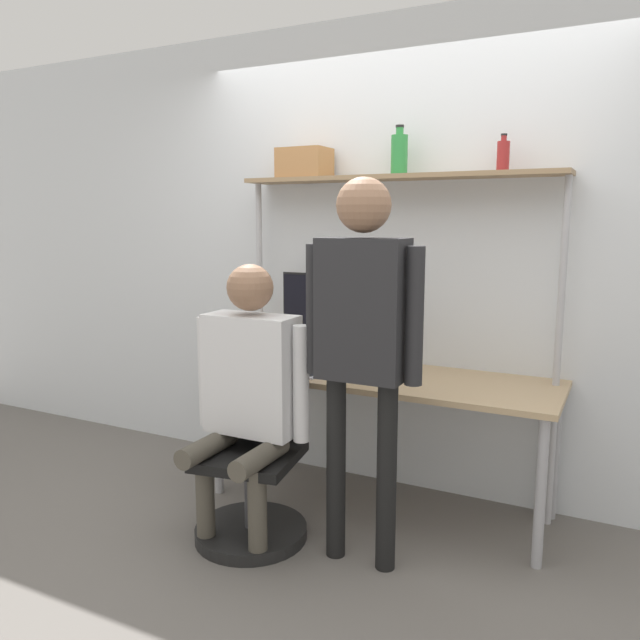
# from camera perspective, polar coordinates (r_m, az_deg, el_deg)

# --- Properties ---
(ground_plane) EXTENTS (12.00, 12.00, 0.00)m
(ground_plane) POSITION_cam_1_polar(r_m,az_deg,el_deg) (3.37, 3.02, -18.75)
(ground_plane) COLOR slate
(wall_back) EXTENTS (8.00, 0.06, 2.70)m
(wall_back) POSITION_cam_1_polar(r_m,az_deg,el_deg) (3.64, 7.68, 5.53)
(wall_back) COLOR silver
(wall_back) RESTS_ON ground_plane
(desk) EXTENTS (1.89, 0.66, 0.75)m
(desk) POSITION_cam_1_polar(r_m,az_deg,el_deg) (3.42, 5.47, -6.19)
(desk) COLOR tan
(desk) RESTS_ON ground_plane
(shelf_unit) EXTENTS (1.80, 0.25, 1.81)m
(shelf_unit) POSITION_cam_1_polar(r_m,az_deg,el_deg) (3.48, 6.86, 8.44)
(shelf_unit) COLOR #997A56
(shelf_unit) RESTS_ON ground_plane
(monitor) EXTENTS (0.58, 0.20, 0.52)m
(monitor) POSITION_cam_1_polar(r_m,az_deg,el_deg) (3.64, 0.65, 0.72)
(monitor) COLOR black
(monitor) RESTS_ON desk
(laptop) EXTENTS (0.30, 0.21, 0.20)m
(laptop) POSITION_cam_1_polar(r_m,az_deg,el_deg) (3.43, -1.88, -3.85)
(laptop) COLOR silver
(laptop) RESTS_ON desk
(cell_phone) EXTENTS (0.07, 0.15, 0.01)m
(cell_phone) POSITION_cam_1_polar(r_m,az_deg,el_deg) (3.28, 1.92, -5.36)
(cell_phone) COLOR #264C8C
(cell_phone) RESTS_ON desk
(office_chair) EXTENTS (0.56, 0.56, 0.90)m
(office_chair) POSITION_cam_1_polar(r_m,az_deg,el_deg) (3.24, -6.09, -14.56)
(office_chair) COLOR black
(office_chair) RESTS_ON ground_plane
(person_seated) EXTENTS (0.62, 0.47, 1.37)m
(person_seated) POSITION_cam_1_polar(r_m,az_deg,el_deg) (3.03, -6.59, -5.60)
(person_seated) COLOR #4C473D
(person_seated) RESTS_ON ground_plane
(person_standing) EXTENTS (0.55, 0.24, 1.76)m
(person_standing) POSITION_cam_1_polar(r_m,az_deg,el_deg) (2.74, 3.90, -0.22)
(person_standing) COLOR black
(person_standing) RESTS_ON ground_plane
(bottle_green) EXTENTS (0.09, 0.09, 0.26)m
(bottle_green) POSITION_cam_1_polar(r_m,az_deg,el_deg) (3.49, 7.26, 14.84)
(bottle_green) COLOR #2D8C3F
(bottle_green) RESTS_ON shelf_unit
(bottle_red) EXTENTS (0.06, 0.06, 0.18)m
(bottle_red) POSITION_cam_1_polar(r_m,az_deg,el_deg) (3.34, 16.40, 14.23)
(bottle_red) COLOR maroon
(bottle_red) RESTS_ON shelf_unit
(storage_box) EXTENTS (0.28, 0.21, 0.17)m
(storage_box) POSITION_cam_1_polar(r_m,az_deg,el_deg) (3.72, -1.42, 14.15)
(storage_box) COLOR #B27A47
(storage_box) RESTS_ON shelf_unit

